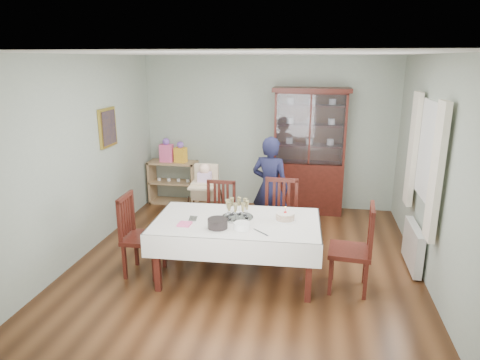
% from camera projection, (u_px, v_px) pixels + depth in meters
% --- Properties ---
extents(floor, '(5.00, 5.00, 0.00)m').
position_uv_depth(floor, '(245.00, 264.00, 5.70)').
color(floor, '#593319').
rests_on(floor, ground).
extents(room_shell, '(5.00, 5.00, 5.00)m').
position_uv_depth(room_shell, '(252.00, 131.00, 5.74)').
color(room_shell, '#9EAA99').
rests_on(room_shell, floor).
extents(dining_table, '(2.05, 1.24, 0.76)m').
position_uv_depth(dining_table, '(237.00, 249.00, 5.27)').
color(dining_table, '#491912').
rests_on(dining_table, floor).
extents(china_cabinet, '(1.30, 0.48, 2.18)m').
position_uv_depth(china_cabinet, '(309.00, 150.00, 7.40)').
color(china_cabinet, '#491912').
rests_on(china_cabinet, floor).
extents(sideboard, '(0.90, 0.38, 0.80)m').
position_uv_depth(sideboard, '(173.00, 182.00, 8.05)').
color(sideboard, tan).
rests_on(sideboard, floor).
extents(picture_frame, '(0.04, 0.48, 0.58)m').
position_uv_depth(picture_frame, '(108.00, 128.00, 6.38)').
color(picture_frame, gold).
rests_on(picture_frame, room_shell).
extents(window, '(0.04, 1.02, 1.22)m').
position_uv_depth(window, '(430.00, 152.00, 5.18)').
color(window, white).
rests_on(window, room_shell).
extents(curtain_left, '(0.07, 0.30, 1.55)m').
position_uv_depth(curtain_left, '(437.00, 173.00, 4.64)').
color(curtain_left, silver).
rests_on(curtain_left, room_shell).
extents(curtain_right, '(0.07, 0.30, 1.55)m').
position_uv_depth(curtain_right, '(413.00, 150.00, 5.81)').
color(curtain_right, silver).
rests_on(curtain_right, room_shell).
extents(radiator, '(0.10, 0.80, 0.55)m').
position_uv_depth(radiator, '(413.00, 246.00, 5.54)').
color(radiator, white).
rests_on(radiator, floor).
extents(chair_far_left, '(0.44, 0.44, 0.97)m').
position_uv_depth(chair_far_left, '(219.00, 230.00, 6.10)').
color(chair_far_left, '#491912').
rests_on(chair_far_left, floor).
extents(chair_far_right, '(0.48, 0.48, 1.06)m').
position_uv_depth(chair_far_right, '(279.00, 234.00, 5.89)').
color(chair_far_right, '#491912').
rests_on(chair_far_right, floor).
extents(chair_end_left, '(0.47, 0.47, 1.03)m').
position_uv_depth(chair_end_left, '(143.00, 250.00, 5.40)').
color(chair_end_left, '#491912').
rests_on(chair_end_left, floor).
extents(chair_end_right, '(0.51, 0.51, 1.05)m').
position_uv_depth(chair_end_right, '(350.00, 265.00, 5.01)').
color(chair_end_right, '#491912').
rests_on(chair_end_right, floor).
extents(woman, '(0.64, 0.50, 1.56)m').
position_uv_depth(woman, '(270.00, 188.00, 6.40)').
color(woman, black).
rests_on(woman, floor).
extents(high_chair, '(0.51, 0.51, 1.12)m').
position_uv_depth(high_chair, '(205.00, 206.00, 6.61)').
color(high_chair, black).
rests_on(high_chair, floor).
extents(champagne_tray, '(0.39, 0.39, 0.24)m').
position_uv_depth(champagne_tray, '(237.00, 213.00, 5.21)').
color(champagne_tray, silver).
rests_on(champagne_tray, dining_table).
extents(birthday_cake, '(0.26, 0.26, 0.18)m').
position_uv_depth(birthday_cake, '(285.00, 217.00, 5.15)').
color(birthday_cake, white).
rests_on(birthday_cake, dining_table).
extents(plate_stack_dark, '(0.26, 0.26, 0.11)m').
position_uv_depth(plate_stack_dark, '(218.00, 223.00, 4.92)').
color(plate_stack_dark, black).
rests_on(plate_stack_dark, dining_table).
extents(plate_stack_white, '(0.20, 0.20, 0.08)m').
position_uv_depth(plate_stack_white, '(242.00, 226.00, 4.89)').
color(plate_stack_white, white).
rests_on(plate_stack_white, dining_table).
extents(napkin_stack, '(0.15, 0.15, 0.02)m').
position_uv_depth(napkin_stack, '(185.00, 224.00, 5.02)').
color(napkin_stack, '#F35992').
rests_on(napkin_stack, dining_table).
extents(cutlery, '(0.15, 0.19, 0.01)m').
position_uv_depth(cutlery, '(190.00, 218.00, 5.21)').
color(cutlery, silver).
rests_on(cutlery, dining_table).
extents(cake_knife, '(0.20, 0.19, 0.01)m').
position_uv_depth(cake_knife, '(261.00, 232.00, 4.80)').
color(cake_knife, silver).
rests_on(cake_knife, dining_table).
extents(gift_bag_pink, '(0.24, 0.16, 0.44)m').
position_uv_depth(gift_bag_pink, '(166.00, 151.00, 7.88)').
color(gift_bag_pink, '#F35992').
rests_on(gift_bag_pink, sideboard).
extents(gift_bag_orange, '(0.23, 0.19, 0.39)m').
position_uv_depth(gift_bag_orange, '(181.00, 153.00, 7.84)').
color(gift_bag_orange, yellow).
rests_on(gift_bag_orange, sideboard).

